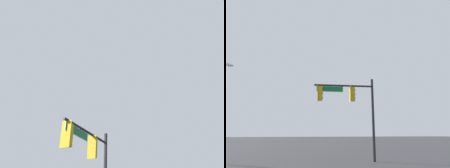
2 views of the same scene
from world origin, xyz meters
TOP-DOWN VIEW (x-y plane):
  - signal_pole_near at (-3.30, -5.68)m, footprint 4.62×1.39m

SIDE VIEW (x-z plane):
  - signal_pole_near at x=-3.30m, z-range 1.35..7.71m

